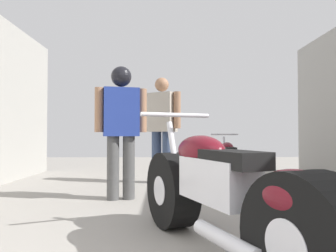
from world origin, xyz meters
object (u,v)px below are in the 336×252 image
object	(u,v)px
motorcycle_maroon_cruiser	(220,196)
mechanic_in_blue	(162,123)
mechanic_with_helmet	(121,119)
motorcycle_black_naked	(229,161)

from	to	relation	value
motorcycle_maroon_cruiser	mechanic_in_blue	world-z (taller)	mechanic_in_blue
motorcycle_maroon_cruiser	mechanic_with_helmet	world-z (taller)	mechanic_with_helmet
motorcycle_black_naked	mechanic_in_blue	world-z (taller)	mechanic_in_blue
motorcycle_maroon_cruiser	mechanic_with_helmet	distance (m)	2.15
motorcycle_black_naked	mechanic_with_helmet	bearing A→B (deg)	-137.80
motorcycle_maroon_cruiser	motorcycle_black_naked	world-z (taller)	motorcycle_maroon_cruiser
motorcycle_black_naked	mechanic_with_helmet	world-z (taller)	mechanic_with_helmet
motorcycle_maroon_cruiser	motorcycle_black_naked	xyz separation A→B (m)	(0.76, 3.37, -0.06)
mechanic_in_blue	mechanic_with_helmet	distance (m)	1.40
motorcycle_black_naked	mechanic_with_helmet	distance (m)	2.32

